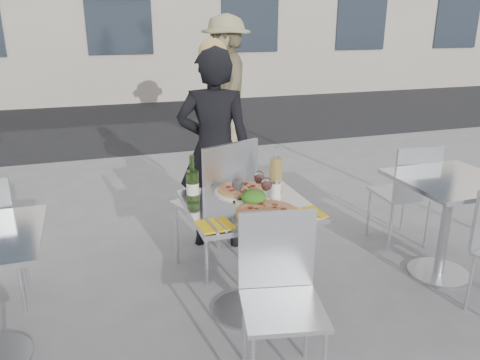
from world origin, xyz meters
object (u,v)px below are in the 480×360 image
object	(u,v)px
sugar_shaker	(275,189)
wineglass_red_a	(267,185)
wineglass_red_b	(259,178)
woman_diner	(215,150)
main_table	(248,236)
wine_bottle	(193,185)
pizza_far	(241,190)
napkin_left	(215,225)
salad_plate	(254,198)
chair_far	(220,196)
chair_near	(280,285)
pizza_near	(267,212)
side_chair_rfar	(408,187)
napkin_right	(307,213)
pedestrian_b	(227,82)
wineglass_white_b	(238,185)
side_table_right	(448,207)
carafe	(276,174)
wineglass_white_a	(238,185)

from	to	relation	value
sugar_shaker	wineglass_red_a	world-z (taller)	wineglass_red_a
wineglass_red_b	woman_diner	bearing A→B (deg)	92.47
main_table	wine_bottle	size ratio (longest dim) A/B	2.54
pizza_far	napkin_left	bearing A→B (deg)	-123.76
salad_plate	wineglass_red_a	size ratio (longest dim) A/B	1.40
chair_far	sugar_shaker	size ratio (longest dim) A/B	9.44
chair_near	wine_bottle	xyz separation A→B (m)	(-0.29, 0.67, 0.34)
pizza_near	wine_bottle	distance (m)	0.48
side_chair_rfar	wineglass_red_a	world-z (taller)	wineglass_red_a
wine_bottle	napkin_right	world-z (taller)	wine_bottle
pizza_far	napkin_left	xyz separation A→B (m)	(-0.29, -0.44, -0.01)
pedestrian_b	wineglass_red_a	size ratio (longest dim) A/B	12.02
pedestrian_b	wineglass_red_a	bearing A→B (deg)	-3.83
wineglass_white_b	woman_diner	bearing A→B (deg)	82.76
chair_far	side_chair_rfar	xyz separation A→B (m)	(1.54, -0.08, -0.08)
woman_diner	pizza_far	size ratio (longest dim) A/B	4.89
side_chair_rfar	pedestrian_b	distance (m)	3.78
salad_plate	napkin_left	size ratio (longest dim) A/B	1.10
chair_near	pedestrian_b	distance (m)	4.93
pizza_near	napkin_left	distance (m)	0.33
wineglass_red_a	napkin_right	size ratio (longest dim) A/B	0.79
main_table	napkin_left	world-z (taller)	napkin_left
main_table	wineglass_red_b	world-z (taller)	wineglass_red_b
side_chair_rfar	chair_far	bearing A→B (deg)	0.58
side_chair_rfar	wineglass_red_a	bearing A→B (deg)	22.68
pizza_near	wineglass_red_b	bearing A→B (deg)	77.73
pizza_far	wine_bottle	distance (m)	0.35
side_table_right	pizza_far	size ratio (longest dim) A/B	2.27
carafe	wineglass_white_b	world-z (taller)	carafe
side_chair_rfar	napkin_left	xyz separation A→B (m)	(-1.80, -0.72, 0.23)
side_table_right	chair_far	bearing A→B (deg)	159.80
wineglass_white_b	napkin_left	distance (m)	0.38
main_table	wineglass_red_a	world-z (taller)	wineglass_red_a
wineglass_white_b	main_table	bearing A→B (deg)	-42.75
wineglass_red_b	salad_plate	bearing A→B (deg)	-121.94
side_chair_rfar	pedestrian_b	world-z (taller)	pedestrian_b
main_table	side_table_right	size ratio (longest dim) A/B	1.00
chair_far	carafe	bearing A→B (deg)	100.31
wineglass_red_a	sugar_shaker	bearing A→B (deg)	39.28
wineglass_red_b	pizza_near	bearing A→B (deg)	-102.27
pizza_near	wine_bottle	bearing A→B (deg)	140.25
pizza_far	pizza_near	bearing A→B (deg)	-85.65
main_table	chair_far	world-z (taller)	chair_far
side_table_right	side_chair_rfar	world-z (taller)	side_chair_rfar
side_chair_rfar	pizza_near	bearing A→B (deg)	27.49
pizza_near	wineglass_red_a	size ratio (longest dim) A/B	2.23
woman_diner	chair_near	bearing A→B (deg)	106.42
main_table	wineglass_white_a	size ratio (longest dim) A/B	4.76
wine_bottle	sugar_shaker	distance (m)	0.51
wineglass_white_a	wineglass_red_b	xyz separation A→B (m)	(0.17, 0.08, 0.00)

